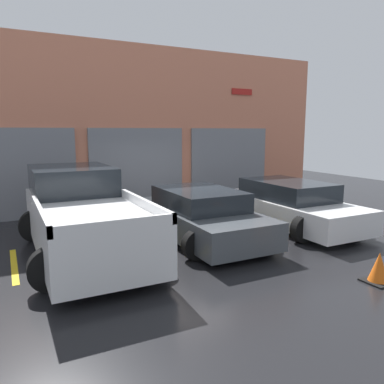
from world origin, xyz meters
The scene contains 10 objects.
ground_plane centered at (0.00, 0.00, 0.00)m, with size 28.00×28.00×0.00m, color black.
shophouse_building centered at (-0.01, 3.29, 2.68)m, with size 14.50×0.68×5.48m.
pickup_truck centered at (-2.82, -0.94, 0.84)m, with size 2.51×5.20×1.80m.
sedan_white centered at (2.82, -1.19, 0.60)m, with size 2.28×4.57×1.26m.
sedan_side centered at (0.00, -1.20, 0.58)m, with size 2.27×4.29×1.23m.
parking_stripe_far_left centered at (-4.23, -1.22, 0.00)m, with size 0.12×2.20×0.01m, color gold.
parking_stripe_left centered at (-1.41, -1.22, 0.00)m, with size 0.12×2.20×0.01m, color gold.
parking_stripe_centre centered at (1.41, -1.22, 0.00)m, with size 0.12×2.20×0.01m, color gold.
parking_stripe_right centered at (4.23, -1.22, 0.00)m, with size 0.12×2.20×0.01m, color gold.
traffic_cone centered at (1.50, -5.06, 0.25)m, with size 0.47×0.47×0.55m.
Camera 1 is at (-4.27, -9.18, 2.65)m, focal length 35.00 mm.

